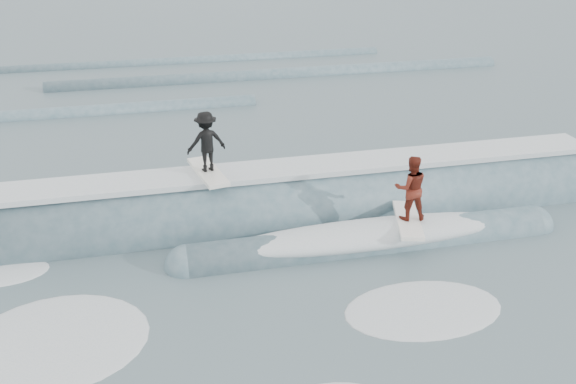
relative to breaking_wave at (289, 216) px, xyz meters
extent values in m
plane|color=#374B51|center=(-0.20, -3.32, -0.04)|extent=(160.00, 160.00, 0.00)
cylinder|color=#3D5B67|center=(-0.20, 0.24, -0.04)|extent=(19.13, 2.47, 2.47)
cylinder|color=#3D5B67|center=(1.60, -1.96, -0.04)|extent=(9.00, 1.07, 1.07)
sphere|color=#3D5B67|center=(-2.90, -1.96, -0.04)|extent=(1.07, 1.07, 1.07)
sphere|color=#3D5B67|center=(6.10, -1.96, -0.04)|extent=(1.07, 1.07, 1.07)
cube|color=silver|center=(-0.20, 0.24, 1.27)|extent=(18.00, 1.30, 0.14)
ellipsoid|color=silver|center=(1.60, -1.96, 0.26)|extent=(7.60, 1.30, 0.60)
cube|color=silver|center=(-2.08, 0.24, 1.39)|extent=(0.90, 2.07, 0.10)
imported|color=black|center=(-2.08, 0.24, 2.21)|extent=(1.10, 0.76, 1.56)
cube|color=white|center=(2.57, -1.96, 0.55)|extent=(1.07, 2.07, 0.10)
imported|color=#5D1C11|center=(2.57, -1.96, 1.42)|extent=(0.88, 0.73, 1.64)
ellipsoid|color=silver|center=(-5.64, -4.13, -0.04)|extent=(3.71, 2.53, 0.10)
ellipsoid|color=silver|center=(1.75, -4.80, -0.04)|extent=(3.53, 2.40, 0.10)
ellipsoid|color=silver|center=(4.01, -1.20, -0.04)|extent=(1.90, 1.29, 0.10)
ellipsoid|color=silver|center=(-7.09, -1.24, -0.04)|extent=(2.40, 1.64, 0.10)
cylinder|color=#3D5B67|center=(3.24, 14.68, -0.04)|extent=(22.00, 0.80, 0.80)
cylinder|color=#3D5B67|center=(-1.60, 18.68, -0.04)|extent=(22.00, 0.60, 0.60)
camera|label=1|loc=(-3.57, -15.00, 7.78)|focal=40.00mm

